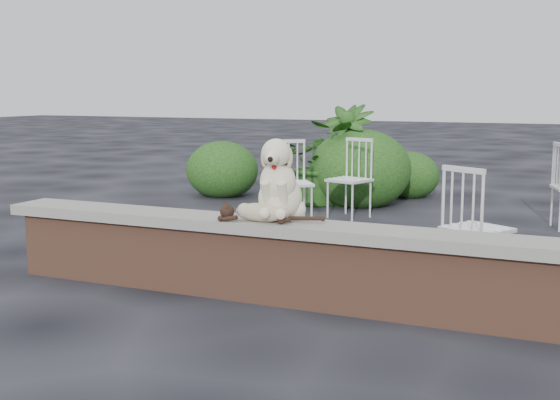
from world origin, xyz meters
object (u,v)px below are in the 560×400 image
at_px(cat, 261,211).
at_px(chair_c, 477,227).
at_px(potted_plant_b, 345,155).
at_px(chair_b, 349,178).
at_px(potted_plant_a, 321,162).
at_px(dog, 280,178).
at_px(chair_a, 292,182).

distance_m(cat, chair_c, 1.69).
bearing_deg(potted_plant_b, cat, -79.16).
height_order(chair_c, chair_b, same).
distance_m(cat, potted_plant_a, 4.41).
distance_m(dog, potted_plant_b, 4.37).
bearing_deg(potted_plant_b, chair_a, -94.50).
height_order(dog, potted_plant_a, dog).
bearing_deg(cat, chair_c, 26.93).
relative_size(cat, chair_a, 0.94).
distance_m(chair_a, potted_plant_b, 1.53).
relative_size(dog, cat, 0.68).
distance_m(dog, cat, 0.28).
height_order(chair_c, potted_plant_b, potted_plant_b).
bearing_deg(chair_a, chair_b, 14.41).
bearing_deg(chair_b, potted_plant_a, 147.62).
xyz_separation_m(dog, chair_c, (1.27, 0.85, -0.41)).
bearing_deg(chair_a, cat, -106.78).
height_order(cat, chair_a, chair_a).
xyz_separation_m(chair_b, potted_plant_b, (-0.37, 0.94, 0.19)).
bearing_deg(chair_a, dog, -104.37).
bearing_deg(cat, chair_a, 98.69).
height_order(cat, potted_plant_b, potted_plant_b).
relative_size(dog, chair_a, 0.64).
relative_size(chair_c, potted_plant_b, 0.71).
bearing_deg(chair_b, chair_a, -111.89).
xyz_separation_m(chair_a, chair_b, (0.49, 0.57, 0.00)).
relative_size(chair_a, chair_c, 1.00).
relative_size(chair_a, potted_plant_a, 0.84).
xyz_separation_m(chair_a, chair_c, (2.31, -1.89, 0.00)).
height_order(cat, potted_plant_a, potted_plant_a).
bearing_deg(potted_plant_a, chair_a, -83.60).
relative_size(chair_c, potted_plant_a, 0.84).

